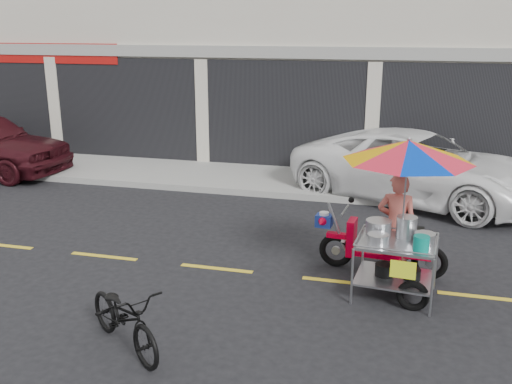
# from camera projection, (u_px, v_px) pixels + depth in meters

# --- Properties ---
(ground) EXTENTS (90.00, 90.00, 0.00)m
(ground) POSITION_uv_depth(u_px,v_px,m) (341.00, 282.00, 8.67)
(ground) COLOR black
(sidewalk) EXTENTS (45.00, 3.00, 0.15)m
(sidewalk) POSITION_uv_depth(u_px,v_px,m) (367.00, 184.00, 13.76)
(sidewalk) COLOR gray
(sidewalk) RESTS_ON ground
(shophouse_block) EXTENTS (36.00, 8.11, 10.40)m
(shophouse_block) POSITION_uv_depth(u_px,v_px,m) (484.00, 8.00, 16.64)
(shophouse_block) COLOR beige
(shophouse_block) RESTS_ON ground
(centerline) EXTENTS (42.00, 0.10, 0.01)m
(centerline) POSITION_uv_depth(u_px,v_px,m) (341.00, 282.00, 8.67)
(centerline) COLOR gold
(centerline) RESTS_ON ground
(white_pickup) EXTENTS (5.99, 4.34, 1.51)m
(white_pickup) POSITION_uv_depth(u_px,v_px,m) (417.00, 167.00, 12.56)
(white_pickup) COLOR white
(white_pickup) RESTS_ON ground
(near_bicycle) EXTENTS (1.62, 1.40, 0.84)m
(near_bicycle) POSITION_uv_depth(u_px,v_px,m) (124.00, 317.00, 6.78)
(near_bicycle) COLOR black
(near_bicycle) RESTS_ON ground
(food_vendor_rig) EXTENTS (2.31, 2.00, 2.33)m
(food_vendor_rig) POSITION_uv_depth(u_px,v_px,m) (401.00, 193.00, 8.11)
(food_vendor_rig) COLOR black
(food_vendor_rig) RESTS_ON ground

